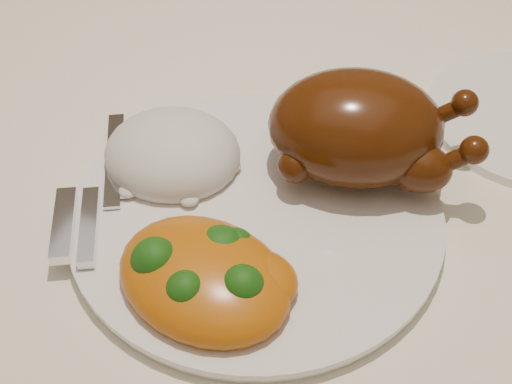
% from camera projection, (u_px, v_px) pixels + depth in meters
% --- Properties ---
extents(dining_table, '(1.60, 0.90, 0.76)m').
position_uv_depth(dining_table, '(187.00, 169.00, 0.75)').
color(dining_table, brown).
rests_on(dining_table, floor).
extents(tablecloth, '(1.73, 1.03, 0.18)m').
position_uv_depth(tablecloth, '(182.00, 115.00, 0.70)').
color(tablecloth, white).
rests_on(tablecloth, dining_table).
extents(dinner_plate, '(0.38, 0.38, 0.01)m').
position_uv_depth(dinner_plate, '(256.00, 215.00, 0.56)').
color(dinner_plate, white).
rests_on(dinner_plate, tablecloth).
extents(roast_chicken, '(0.18, 0.14, 0.09)m').
position_uv_depth(roast_chicken, '(361.00, 128.00, 0.56)').
color(roast_chicken, '#4D2308').
rests_on(roast_chicken, dinner_plate).
extents(rice_mound, '(0.13, 0.12, 0.06)m').
position_uv_depth(rice_mound, '(173.00, 154.00, 0.58)').
color(rice_mound, white).
rests_on(rice_mound, dinner_plate).
extents(mac_and_cheese, '(0.15, 0.13, 0.05)m').
position_uv_depth(mac_and_cheese, '(209.00, 277.00, 0.50)').
color(mac_and_cheese, orange).
rests_on(mac_and_cheese, dinner_plate).
extents(cutlery, '(0.07, 0.17, 0.01)m').
position_uv_depth(cutlery, '(92.00, 204.00, 0.55)').
color(cutlery, silver).
rests_on(cutlery, dinner_plate).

